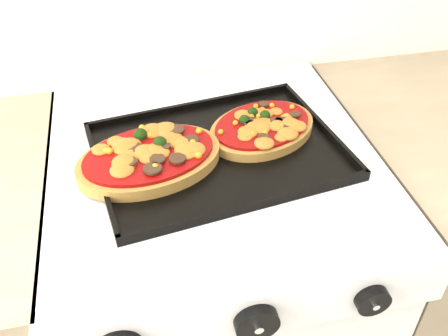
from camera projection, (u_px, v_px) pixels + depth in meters
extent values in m
cube|color=silver|center=(215.00, 301.00, 1.20)|extent=(0.60, 0.60, 0.91)
cube|color=silver|center=(255.00, 311.00, 0.71)|extent=(0.60, 0.02, 0.09)
cylinder|color=black|center=(257.00, 323.00, 0.70)|extent=(0.06, 0.02, 0.06)
cylinder|color=black|center=(373.00, 300.00, 0.73)|extent=(0.05, 0.02, 0.05)
cube|color=black|center=(218.00, 150.00, 0.90)|extent=(0.47, 0.38, 0.02)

